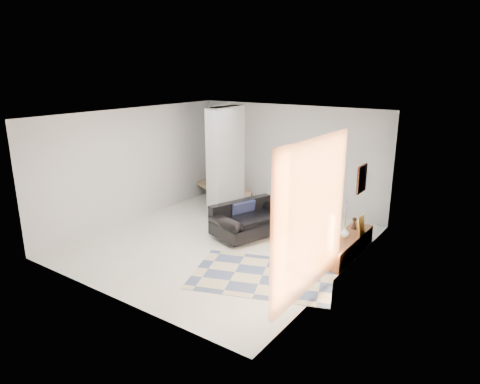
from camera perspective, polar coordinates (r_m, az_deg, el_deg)
The scene contains 17 objects.
floor at distance 9.61m, azimuth -2.28°, elevation -6.58°, with size 6.00×6.00×0.00m, color silver.
ceiling at distance 8.91m, azimuth -2.48°, elevation 10.28°, with size 6.00×6.00×0.00m, color white.
wall_back at distance 11.62m, azimuth 6.62°, elevation 4.59°, with size 6.00×6.00×0.00m, color silver.
wall_front at distance 7.11m, azimuth -17.17°, elevation -3.55°, with size 6.00×6.00×0.00m, color silver.
wall_left at distance 11.00m, azimuth -13.89°, elevation 3.56°, with size 6.00×6.00×0.00m, color silver.
wall_right at distance 7.86m, azimuth 13.81°, elevation -1.41°, with size 6.00×6.00×0.00m, color silver.
partition_column at distance 11.04m, azimuth -1.91°, elevation 4.08°, with size 0.35×1.20×2.80m, color #A8AEAF.
hallway_door at distance 12.78m, azimuth -1.84°, elevation 3.99°, with size 0.85×0.06×2.04m, color beige.
curtain at distance 6.87m, azimuth 9.68°, elevation -3.30°, with size 2.55×2.55×0.00m, color #FF9043.
wall_art at distance 8.63m, azimuth 15.93°, elevation 1.71°, with size 0.04×0.45×0.55m, color #3B1C10.
media_console at distance 9.14m, azimuth 14.05°, elevation -6.90°, with size 0.45×1.91×0.80m.
loveseat at distance 9.82m, azimuth 1.25°, elevation -3.87°, with size 1.49×1.94×0.76m.
daybed at distance 12.44m, azimuth -2.45°, elevation 0.76°, with size 2.13×1.55×0.77m.
area_rug at distance 8.11m, azimuth 3.02°, elevation -11.06°, with size 2.57×1.71×0.01m, color #C2BA94.
cylinder_lamp at distance 8.23m, azimuth 12.06°, elevation -5.35°, with size 0.13×0.13×0.69m, color silver.
bronze_figurine at distance 9.48m, azimuth 14.99°, elevation -4.04°, with size 0.13×0.13×0.25m, color #322116, non-canonical shape.
vase at distance 8.99m, azimuth 13.75°, elevation -5.19°, with size 0.21×0.21×0.21m, color white.
Camera 1 is at (5.37, -7.04, 3.71)m, focal length 32.00 mm.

